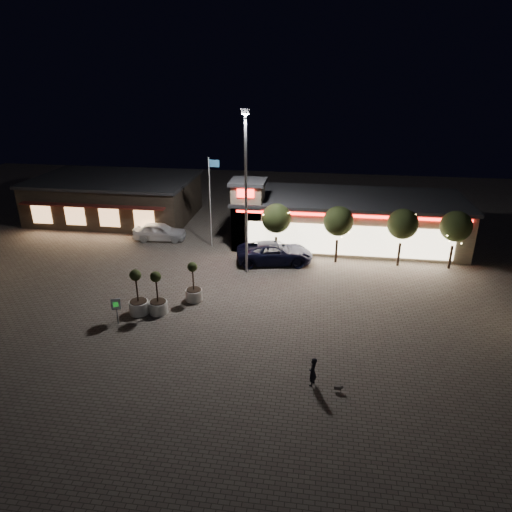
# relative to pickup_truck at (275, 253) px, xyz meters

# --- Properties ---
(ground) EXTENTS (90.00, 90.00, 0.00)m
(ground) POSITION_rel_pickup_truck_xyz_m (-3.99, -10.17, -0.87)
(ground) COLOR #695F55
(ground) RESTS_ON ground
(retail_building) EXTENTS (20.40, 8.40, 6.10)m
(retail_building) POSITION_rel_pickup_truck_xyz_m (5.52, 5.65, 1.34)
(retail_building) COLOR tan
(retail_building) RESTS_ON ground
(restaurant_building) EXTENTS (16.40, 11.00, 4.30)m
(restaurant_building) POSITION_rel_pickup_truck_xyz_m (-17.99, 9.81, 1.29)
(restaurant_building) COLOR #382D23
(restaurant_building) RESTS_ON ground
(floodlight_pole) EXTENTS (0.60, 0.40, 12.38)m
(floodlight_pole) POSITION_rel_pickup_truck_xyz_m (-1.99, -2.17, 6.15)
(floodlight_pole) COLOR gray
(floodlight_pole) RESTS_ON ground
(flagpole) EXTENTS (0.95, 0.10, 8.00)m
(flagpole) POSITION_rel_pickup_truck_xyz_m (-5.89, 2.83, 3.88)
(flagpole) COLOR white
(flagpole) RESTS_ON ground
(string_tree_a) EXTENTS (2.42, 2.42, 4.79)m
(string_tree_a) POSITION_rel_pickup_truck_xyz_m (0.01, 0.83, 2.69)
(string_tree_a) COLOR #332319
(string_tree_a) RESTS_ON ground
(string_tree_b) EXTENTS (2.42, 2.42, 4.79)m
(string_tree_b) POSITION_rel_pickup_truck_xyz_m (5.01, 0.83, 2.69)
(string_tree_b) COLOR #332319
(string_tree_b) RESTS_ON ground
(string_tree_c) EXTENTS (2.42, 2.42, 4.79)m
(string_tree_c) POSITION_rel_pickup_truck_xyz_m (10.01, 0.83, 2.69)
(string_tree_c) COLOR #332319
(string_tree_c) RESTS_ON ground
(string_tree_d) EXTENTS (2.42, 2.42, 4.79)m
(string_tree_d) POSITION_rel_pickup_truck_xyz_m (14.01, 0.83, 2.69)
(string_tree_d) COLOR #332319
(string_tree_d) RESTS_ON ground
(pickup_truck) EXTENTS (6.65, 3.93, 1.73)m
(pickup_truck) POSITION_rel_pickup_truck_xyz_m (0.00, 0.00, 0.00)
(pickup_truck) COLOR black
(pickup_truck) RESTS_ON ground
(white_sedan) EXTENTS (5.02, 2.40, 1.66)m
(white_sedan) POSITION_rel_pickup_truck_xyz_m (-11.16, 3.74, -0.04)
(white_sedan) COLOR silver
(white_sedan) RESTS_ON ground
(pedestrian) EXTENTS (0.55, 0.68, 1.60)m
(pedestrian) POSITION_rel_pickup_truck_xyz_m (3.57, -15.33, -0.07)
(pedestrian) COLOR black
(pedestrian) RESTS_ON ground
(dog) EXTENTS (0.47, 0.17, 0.25)m
(dog) POSITION_rel_pickup_truck_xyz_m (4.91, -15.67, -0.62)
(dog) COLOR #59514C
(dog) RESTS_ON ground
(planter_left) EXTENTS (1.28, 1.28, 3.13)m
(planter_left) POSITION_rel_pickup_truck_xyz_m (-7.94, -9.60, 0.10)
(planter_left) COLOR silver
(planter_left) RESTS_ON ground
(planter_mid) EXTENTS (1.21, 1.21, 2.98)m
(planter_mid) POSITION_rel_pickup_truck_xyz_m (-6.68, -9.38, 0.05)
(planter_mid) COLOR silver
(planter_mid) RESTS_ON ground
(planter_right) EXTENTS (1.17, 1.17, 2.87)m
(planter_right) POSITION_rel_pickup_truck_xyz_m (-4.84, -7.32, 0.02)
(planter_right) COLOR silver
(planter_right) RESTS_ON ground
(valet_sign) EXTENTS (0.57, 0.26, 1.78)m
(valet_sign) POSITION_rel_pickup_truck_xyz_m (-8.75, -11.09, 0.38)
(valet_sign) COLOR gray
(valet_sign) RESTS_ON ground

